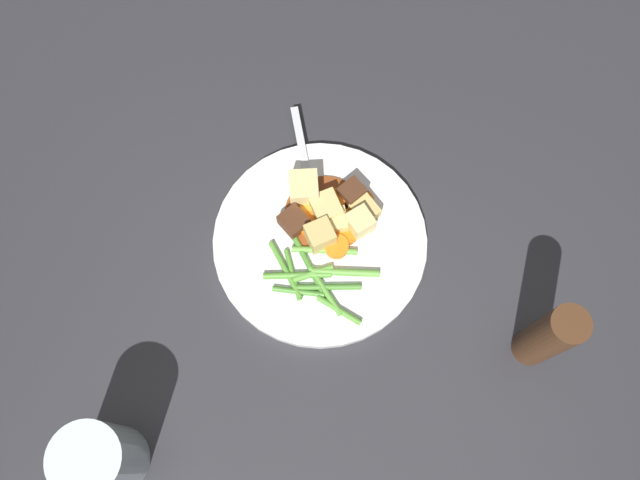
{
  "coord_description": "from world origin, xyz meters",
  "views": [
    {
      "loc": [
        -0.26,
        -0.05,
        0.81
      ],
      "look_at": [
        0.0,
        0.0,
        0.01
      ],
      "focal_mm": 38.03,
      "sensor_mm": 36.0,
      "label": 1
    }
  ],
  "objects": [
    {
      "name": "ground_plane",
      "position": [
        0.0,
        0.0,
        0.0
      ],
      "size": [
        3.0,
        3.0,
        0.0
      ],
      "primitive_type": "plane",
      "color": "#2D2D33"
    },
    {
      "name": "dinner_plate",
      "position": [
        0.0,
        0.0,
        0.01
      ],
      "size": [
        0.27,
        0.27,
        0.01
      ],
      "primitive_type": "cylinder",
      "color": "white",
      "rests_on": "ground_plane"
    },
    {
      "name": "stew_sauce",
      "position": [
        0.04,
        -0.0,
        0.01
      ],
      "size": [
        0.1,
        0.1,
        0.0
      ],
      "primitive_type": "cylinder",
      "color": "brown",
      "rests_on": "dinner_plate"
    },
    {
      "name": "carrot_slice_0",
      "position": [
        -0.01,
        -0.02,
        0.02
      ],
      "size": [
        0.04,
        0.04,
        0.01
      ],
      "primitive_type": "cylinder",
      "rotation": [
        0.0,
        0.0,
        4.0
      ],
      "color": "orange",
      "rests_on": "dinner_plate"
    },
    {
      "name": "carrot_slice_1",
      "position": [
        0.03,
        -0.03,
        0.02
      ],
      "size": [
        0.04,
        0.04,
        0.01
      ],
      "primitive_type": "cylinder",
      "rotation": [
        0.0,
        0.0,
        2.59
      ],
      "color": "orange",
      "rests_on": "dinner_plate"
    },
    {
      "name": "carrot_slice_2",
      "position": [
        0.06,
        -0.01,
        0.02
      ],
      "size": [
        0.03,
        0.03,
        0.01
      ],
      "primitive_type": "cylinder",
      "rotation": [
        0.0,
        0.0,
        2.13
      ],
      "color": "orange",
      "rests_on": "dinner_plate"
    },
    {
      "name": "carrot_slice_3",
      "position": [
        0.01,
        -0.03,
        0.02
      ],
      "size": [
        0.03,
        0.03,
        0.01
      ],
      "primitive_type": "cylinder",
      "rotation": [
        0.0,
        0.0,
        1.84
      ],
      "color": "orange",
      "rests_on": "dinner_plate"
    },
    {
      "name": "carrot_slice_4",
      "position": [
        0.03,
        0.02,
        0.02
      ],
      "size": [
        0.04,
        0.04,
        0.01
      ],
      "primitive_type": "cylinder",
      "rotation": [
        0.0,
        0.0,
        2.76
      ],
      "color": "orange",
      "rests_on": "dinner_plate"
    },
    {
      "name": "carrot_slice_5",
      "position": [
        0.06,
        -0.04,
        0.02
      ],
      "size": [
        0.04,
        0.04,
        0.01
      ],
      "primitive_type": "cylinder",
      "rotation": [
        0.0,
        0.0,
        3.59
      ],
      "color": "orange",
      "rests_on": "dinner_plate"
    },
    {
      "name": "carrot_slice_6",
      "position": [
        0.02,
        0.02,
        0.02
      ],
      "size": [
        0.04,
        0.04,
        0.01
      ],
      "primitive_type": "cylinder",
      "rotation": [
        0.0,
        0.0,
        5.03
      ],
      "color": "orange",
      "rests_on": "dinner_plate"
    },
    {
      "name": "potato_chunk_0",
      "position": [
        -0.0,
        -0.0,
        0.03
      ],
      "size": [
        0.04,
        0.04,
        0.03
      ],
      "primitive_type": "cube",
      "rotation": [
        0.0,
        0.0,
        5.33
      ],
      "color": "#DBBC6B",
      "rests_on": "dinner_plate"
    },
    {
      "name": "potato_chunk_1",
      "position": [
        0.04,
        0.0,
        0.03
      ],
      "size": [
        0.05,
        0.05,
        0.03
      ],
      "primitive_type": "cube",
      "rotation": [
        0.0,
        0.0,
        3.73
      ],
      "color": "#E5CC7A",
      "rests_on": "dinner_plate"
    },
    {
      "name": "potato_chunk_2",
      "position": [
        0.06,
        0.03,
        0.03
      ],
      "size": [
        0.05,
        0.04,
        0.03
      ],
      "primitive_type": "cube",
      "rotation": [
        0.0,
        0.0,
        3.39
      ],
      "color": "#EAD68C",
      "rests_on": "dinner_plate"
    },
    {
      "name": "potato_chunk_3",
      "position": [
        0.03,
        -0.04,
        0.03
      ],
      "size": [
        0.04,
        0.04,
        0.03
      ],
      "primitive_type": "cube",
      "rotation": [
        0.0,
        0.0,
        0.74
      ],
      "color": "#EAD68C",
      "rests_on": "dinner_plate"
    },
    {
      "name": "potato_chunk_4",
      "position": [
        0.02,
        -0.01,
        0.02
      ],
      "size": [
        0.04,
        0.04,
        0.02
      ],
      "primitive_type": "cube",
      "rotation": [
        0.0,
        0.0,
        5.07
      ],
      "color": "#E5CC7A",
      "rests_on": "dinner_plate"
    },
    {
      "name": "potato_chunk_5",
      "position": [
        0.05,
        -0.05,
        0.02
      ],
      "size": [
        0.04,
        0.04,
        0.02
      ],
      "primitive_type": "cube",
      "rotation": [
        0.0,
        0.0,
        3.97
      ],
      "color": "#DBBC6B",
      "rests_on": "dinner_plate"
    },
    {
      "name": "meat_chunk_0",
      "position": [
        0.06,
        -0.03,
        0.03
      ],
      "size": [
        0.04,
        0.04,
        0.03
      ],
      "primitive_type": "cube",
      "rotation": [
        0.0,
        0.0,
        2.47
      ],
      "color": "#4C2B19",
      "rests_on": "dinner_plate"
    },
    {
      "name": "meat_chunk_1",
      "position": [
        0.01,
        0.04,
        0.02
      ],
      "size": [
        0.04,
        0.04,
        0.02
      ],
      "primitive_type": "cube",
      "rotation": [
        0.0,
        0.0,
        5.61
      ],
      "color": "#4C2B19",
      "rests_on": "dinner_plate"
    },
    {
      "name": "green_bean_0",
      "position": [
        -0.06,
        -0.02,
        0.02
      ],
      "size": [
        0.06,
        0.05,
        0.01
      ],
      "primitive_type": "cylinder",
      "rotation": [
        0.0,
        1.57,
        3.9
      ],
      "color": "#66AD42",
      "rests_on": "dinner_plate"
    },
    {
      "name": "green_bean_1",
      "position": [
        -0.05,
        0.02,
        0.02
      ],
      "size": [
        0.03,
        0.08,
        0.01
      ],
      "primitive_type": "cylinder",
      "rotation": [
        0.0,
        1.57,
        4.93
      ],
      "color": "#599E38",
      "rests_on": "dinner_plate"
    },
    {
      "name": "green_bean_2",
      "position": [
        -0.01,
        -0.01,
        0.02
      ],
      "size": [
        0.02,
        0.08,
        0.01
      ],
      "primitive_type": "cylinder",
      "rotation": [
        0.0,
        1.57,
        4.86
      ],
      "color": "#66AD42",
      "rests_on": "dinner_plate"
    },
    {
      "name": "green_bean_3",
      "position": [
        -0.07,
        0.01,
        0.02
      ],
      "size": [
        0.01,
        0.06,
        0.01
      ],
      "primitive_type": "cylinder",
      "rotation": [
        0.0,
        1.57,
        4.78
      ],
      "color": "#4C8E33",
      "rests_on": "dinner_plate"
    },
    {
      "name": "green_bean_4",
      "position": [
        -0.05,
        0.0,
        0.02
      ],
      "size": [
        0.03,
        0.05,
        0.01
      ],
      "primitive_type": "cylinder",
      "rotation": [
        0.0,
        1.57,
        5.23
      ],
      "color": "#66AD42",
      "rests_on": "dinner_plate"
    },
    {
      "name": "green_bean_5",
      "position": [
        -0.05,
        0.03,
        0.02
      ],
      "size": [
        0.07,
        0.06,
        0.01
      ],
      "primitive_type": "cylinder",
      "rotation": [
        0.0,
        1.57,
        3.82
      ],
      "color": "#599E38",
      "rests_on": "dinner_plate"
    },
    {
      "name": "green_bean_6",
      "position": [
        -0.08,
        -0.04,
        0.02
      ],
      "size": [
        0.03,
        0.06,
        0.01
      ],
      "primitive_type": "cylinder",
      "rotation": [
        0.0,
        1.57,
        4.35
      ],
      "color": "#599E38",
      "rests_on": "dinner_plate"
    },
    {
      "name": "green_bean_7",
      "position": [
        -0.03,
        0.01,
        0.02
      ],
      "size": [
        0.07,
        0.06,
        0.01
      ],
      "primitive_type": "cylinder",
      "rotation": [
        0.0,
        1.57,
        3.8
      ],
      "color": "#4C8E33",
      "rests_on": "dinner_plate"
    },
    {
      "name": "green_bean_8",
      "position": [
        -0.04,
        -0.04,
        0.02
      ],
      "size": [
        0.02,
        0.08,
        0.01
      ],
      "primitive_type": "cylinder",
      "rotation": [
        0.0,
        1.57,
        4.87
      ],
      "color": "#66AD42",
      "rests_on": "dinner_plate"
    },
    {
      "name": "green_bean_9",
      "position": [
        -0.06,
        -0.02,
        0.02
      ],
      "size": [
        0.02,
        0.08,
        0.01
      ],
      "primitive_type": "cylinder",
      "rotation": [
        0.0,
        1.57,
        4.92
      ],
      "color": "#4C8E33",
      "rests_on": "dinner_plate"
    },
    {
      "name": "green_bean_10",
      "position": [
        -0.05,
        0.02,
        0.02
      ],
      "size": [
        0.06,
        0.03,
        0.01
      ],
      "primitive_type": "cylinder",
      "rotation": [
        0.0,
        1.57,
        3.6
      ],
      "color": "#599E38",
      "rests_on": "dinner_plate"
    },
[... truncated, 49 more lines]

